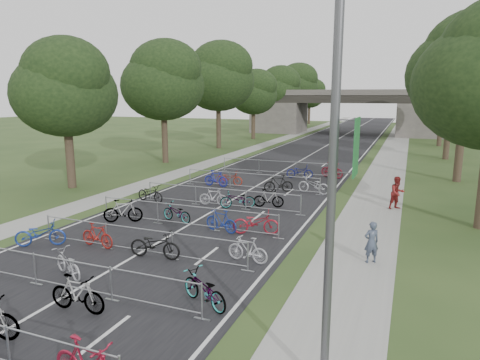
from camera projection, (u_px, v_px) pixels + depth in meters
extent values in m
cube|color=black|center=(331.00, 143.00, 55.88)|extent=(11.00, 140.00, 0.01)
cube|color=gray|center=(395.00, 146.00, 52.97)|extent=(3.00, 140.00, 0.01)
cube|color=gray|center=(276.00, 141.00, 58.61)|extent=(2.00, 140.00, 0.01)
cube|color=silver|center=(331.00, 143.00, 55.88)|extent=(0.12, 140.00, 0.00)
cube|color=#4D4945|center=(279.00, 117.00, 73.24)|extent=(8.00, 8.00, 5.00)
cube|color=#4D4945|center=(425.00, 120.00, 64.88)|extent=(8.00, 8.00, 5.00)
cube|color=black|center=(349.00, 99.00, 68.46)|extent=(30.00, 8.00, 1.20)
cube|color=#4D4945|center=(345.00, 93.00, 64.81)|extent=(30.00, 0.40, 0.90)
cube|color=#4D4945|center=(352.00, 93.00, 71.73)|extent=(30.00, 0.40, 0.90)
cylinder|color=#4C4C51|center=(331.00, 207.00, 8.35)|extent=(0.18, 0.18, 8.00)
cube|color=#1A5C29|center=(356.00, 147.00, 7.97)|extent=(0.03, 0.65, 1.10)
cylinder|color=#33261C|center=(70.00, 157.00, 28.67)|extent=(0.56, 0.56, 4.20)
ellipsoid|color=black|center=(65.00, 94.00, 27.87)|extent=(6.72, 6.72, 5.51)
sphere|color=black|center=(65.00, 73.00, 26.94)|extent=(5.38, 5.38, 5.38)
sphere|color=black|center=(66.00, 107.00, 28.68)|extent=(4.37, 4.37, 4.37)
sphere|color=black|center=(479.00, 105.00, 19.70)|extent=(4.66, 4.66, 4.66)
cylinder|color=#33261C|center=(165.00, 137.00, 39.56)|extent=(0.56, 0.56, 4.72)
ellipsoid|color=black|center=(163.00, 86.00, 38.66)|extent=(7.56, 7.56, 6.20)
sphere|color=black|center=(165.00, 68.00, 37.69)|extent=(6.05, 6.05, 6.05)
sphere|color=black|center=(162.00, 97.00, 39.48)|extent=(4.91, 4.91, 4.91)
cylinder|color=#33261C|center=(460.00, 147.00, 30.62)|extent=(0.56, 0.56, 5.11)
ellipsoid|color=black|center=(467.00, 75.00, 29.64)|extent=(8.18, 8.18, 6.70)
sphere|color=black|center=(457.00, 90.00, 30.48)|extent=(5.31, 5.31, 5.31)
cylinder|color=#33261C|center=(219.00, 126.00, 50.44)|extent=(0.56, 0.56, 5.25)
ellipsoid|color=black|center=(218.00, 81.00, 49.44)|extent=(8.40, 8.40, 6.89)
sphere|color=black|center=(221.00, 66.00, 48.44)|extent=(6.72, 6.72, 6.72)
sphere|color=black|center=(216.00, 91.00, 50.28)|extent=(5.46, 5.46, 5.46)
cylinder|color=#33261C|center=(447.00, 140.00, 41.67)|extent=(0.56, 0.56, 3.85)
ellipsoid|color=black|center=(451.00, 100.00, 40.94)|extent=(6.16, 6.16, 5.05)
sphere|color=black|center=(460.00, 87.00, 40.03)|extent=(4.93, 4.93, 4.93)
sphere|color=black|center=(444.00, 108.00, 41.73)|extent=(4.00, 4.00, 4.00)
cylinder|color=#33261C|center=(253.00, 124.00, 61.48)|extent=(0.56, 0.56, 4.20)
ellipsoid|color=black|center=(253.00, 95.00, 60.68)|extent=(6.72, 6.72, 5.51)
sphere|color=black|center=(256.00, 85.00, 59.74)|extent=(5.38, 5.38, 5.38)
sphere|color=black|center=(251.00, 101.00, 61.48)|extent=(4.37, 4.37, 4.37)
cylinder|color=#33261C|center=(440.00, 128.00, 52.54)|extent=(0.56, 0.56, 4.48)
ellipsoid|color=black|center=(444.00, 91.00, 51.69)|extent=(7.17, 7.17, 5.88)
sphere|color=black|center=(451.00, 79.00, 50.74)|extent=(5.73, 5.73, 5.73)
sphere|color=black|center=(438.00, 99.00, 52.50)|extent=(4.66, 4.66, 4.66)
cylinder|color=#33261C|center=(278.00, 118.00, 72.36)|extent=(0.56, 0.56, 4.72)
ellipsoid|color=black|center=(278.00, 90.00, 71.46)|extent=(7.56, 7.56, 6.20)
sphere|color=black|center=(281.00, 81.00, 70.49)|extent=(6.05, 6.05, 6.05)
sphere|color=black|center=(276.00, 96.00, 72.28)|extent=(4.91, 4.91, 4.91)
cylinder|color=#33261C|center=(436.00, 120.00, 63.42)|extent=(0.56, 0.56, 5.11)
ellipsoid|color=black|center=(439.00, 86.00, 62.45)|extent=(8.18, 8.18, 6.70)
sphere|color=black|center=(445.00, 74.00, 61.45)|extent=(6.54, 6.54, 6.54)
sphere|color=black|center=(434.00, 93.00, 63.28)|extent=(5.31, 5.31, 5.31)
cylinder|color=#33261C|center=(295.00, 114.00, 83.24)|extent=(0.56, 0.56, 5.25)
ellipsoid|color=black|center=(296.00, 87.00, 82.24)|extent=(8.40, 8.40, 6.89)
sphere|color=black|center=(299.00, 78.00, 81.24)|extent=(6.72, 6.72, 6.72)
sphere|color=black|center=(294.00, 93.00, 83.08)|extent=(5.46, 5.46, 5.46)
cylinder|color=#33261C|center=(432.00, 120.00, 74.47)|extent=(0.56, 0.56, 3.85)
ellipsoid|color=black|center=(434.00, 98.00, 73.74)|extent=(6.16, 6.16, 5.05)
sphere|color=black|center=(439.00, 91.00, 72.83)|extent=(4.93, 4.93, 4.93)
sphere|color=black|center=(431.00, 103.00, 74.53)|extent=(4.00, 4.00, 4.00)
cylinder|color=#33261C|center=(309.00, 114.00, 94.28)|extent=(0.56, 0.56, 4.20)
ellipsoid|color=black|center=(310.00, 95.00, 93.48)|extent=(6.72, 6.72, 5.51)
sphere|color=black|center=(312.00, 89.00, 92.54)|extent=(5.38, 5.38, 5.38)
sphere|color=black|center=(308.00, 99.00, 94.28)|extent=(4.37, 4.37, 4.37)
cylinder|color=#33261C|center=(430.00, 115.00, 85.35)|extent=(0.56, 0.56, 4.48)
ellipsoid|color=black|center=(432.00, 93.00, 84.49)|extent=(7.17, 7.17, 5.88)
sphere|color=black|center=(436.00, 86.00, 83.54)|extent=(5.73, 5.73, 5.73)
sphere|color=black|center=(429.00, 98.00, 85.31)|extent=(4.66, 4.66, 4.66)
cylinder|color=#94979B|center=(8.00, 347.00, 9.66)|extent=(0.05, 0.05, 1.10)
cylinder|color=#94979B|center=(70.00, 261.00, 13.40)|extent=(9.20, 0.04, 0.04)
cylinder|color=#94979B|center=(72.00, 287.00, 13.57)|extent=(9.20, 0.04, 0.04)
cylinder|color=#94979B|center=(35.00, 269.00, 14.05)|extent=(0.05, 0.05, 1.10)
cube|color=#94979B|center=(36.00, 284.00, 14.16)|extent=(0.50, 0.08, 0.03)
cylinder|color=#94979B|center=(111.00, 284.00, 12.94)|extent=(0.05, 0.05, 1.10)
cube|color=#94979B|center=(112.00, 300.00, 13.04)|extent=(0.50, 0.08, 0.03)
cylinder|color=#94979B|center=(202.00, 301.00, 11.83)|extent=(0.05, 0.05, 1.10)
cube|color=#94979B|center=(202.00, 319.00, 11.93)|extent=(0.50, 0.08, 0.03)
cylinder|color=#94979B|center=(138.00, 228.00, 16.68)|extent=(9.20, 0.04, 0.04)
cylinder|color=#94979B|center=(139.00, 250.00, 16.85)|extent=(9.20, 0.04, 0.04)
cylinder|color=#94979B|center=(49.00, 227.00, 18.45)|extent=(0.05, 0.05, 1.10)
cube|color=#94979B|center=(50.00, 239.00, 18.55)|extent=(0.50, 0.08, 0.03)
cylinder|color=#94979B|center=(106.00, 236.00, 17.33)|extent=(0.05, 0.05, 1.10)
cube|color=#94979B|center=(107.00, 248.00, 17.44)|extent=(0.50, 0.08, 0.03)
cylinder|color=#94979B|center=(172.00, 246.00, 16.22)|extent=(0.05, 0.05, 1.10)
cube|color=#94979B|center=(173.00, 259.00, 16.32)|extent=(0.50, 0.08, 0.03)
cylinder|color=#94979B|center=(248.00, 257.00, 15.11)|extent=(0.05, 0.05, 1.10)
cube|color=#94979B|center=(248.00, 271.00, 15.21)|extent=(0.50, 0.08, 0.03)
cylinder|color=#94979B|center=(185.00, 206.00, 20.14)|extent=(9.20, 0.04, 0.04)
cylinder|color=#94979B|center=(186.00, 223.00, 20.31)|extent=(9.20, 0.04, 0.04)
cylinder|color=#94979B|center=(106.00, 207.00, 21.91)|extent=(0.05, 0.05, 1.10)
cube|color=#94979B|center=(107.00, 217.00, 22.02)|extent=(0.50, 0.08, 0.03)
cylinder|color=#94979B|center=(158.00, 213.00, 20.80)|extent=(0.05, 0.05, 1.10)
cube|color=#94979B|center=(158.00, 223.00, 20.90)|extent=(0.50, 0.08, 0.03)
cylinder|color=#94979B|center=(215.00, 219.00, 19.68)|extent=(0.05, 0.05, 1.10)
cube|color=#94979B|center=(215.00, 230.00, 19.79)|extent=(0.50, 0.08, 0.03)
cylinder|color=#94979B|center=(279.00, 227.00, 18.57)|extent=(0.05, 0.05, 1.10)
cube|color=#94979B|center=(278.00, 238.00, 18.67)|extent=(0.50, 0.08, 0.03)
cylinder|color=#94979B|center=(220.00, 189.00, 23.79)|extent=(9.20, 0.04, 0.04)
cylinder|color=#94979B|center=(220.00, 204.00, 23.96)|extent=(9.20, 0.04, 0.04)
cylinder|color=#94979B|center=(150.00, 191.00, 25.56)|extent=(0.05, 0.05, 1.10)
cube|color=#94979B|center=(150.00, 199.00, 25.66)|extent=(0.50, 0.08, 0.03)
cylinder|color=#94979B|center=(196.00, 195.00, 24.44)|extent=(0.05, 0.05, 1.10)
cube|color=#94979B|center=(196.00, 204.00, 24.55)|extent=(0.50, 0.08, 0.03)
cylinder|color=#94979B|center=(246.00, 200.00, 23.33)|extent=(0.05, 0.05, 1.10)
cube|color=#94979B|center=(246.00, 209.00, 23.43)|extent=(0.50, 0.08, 0.03)
cylinder|color=#94979B|center=(301.00, 205.00, 22.21)|extent=(0.05, 0.05, 1.10)
cube|color=#94979B|center=(300.00, 215.00, 22.32)|extent=(0.50, 0.08, 0.03)
cylinder|color=#94979B|center=(251.00, 174.00, 28.34)|extent=(9.20, 0.04, 0.04)
cylinder|color=#94979B|center=(251.00, 187.00, 28.51)|extent=(9.20, 0.04, 0.04)
cylinder|color=#94979B|center=(190.00, 176.00, 30.11)|extent=(0.05, 0.05, 1.10)
cube|color=#94979B|center=(190.00, 184.00, 30.22)|extent=(0.50, 0.08, 0.03)
cylinder|color=#94979B|center=(230.00, 179.00, 29.00)|extent=(0.05, 0.05, 1.10)
cube|color=#94979B|center=(230.00, 187.00, 29.10)|extent=(0.50, 0.08, 0.03)
cylinder|color=#94979B|center=(273.00, 183.00, 27.88)|extent=(0.05, 0.05, 1.10)
cube|color=#94979B|center=(273.00, 191.00, 27.99)|extent=(0.50, 0.08, 0.03)
cylinder|color=#94979B|center=(320.00, 186.00, 26.77)|extent=(0.05, 0.05, 1.10)
cube|color=#94979B|center=(320.00, 195.00, 26.87)|extent=(0.50, 0.08, 0.03)
cylinder|color=#94979B|center=(277.00, 161.00, 33.81)|extent=(9.20, 0.04, 0.04)
cylinder|color=#94979B|center=(277.00, 172.00, 33.98)|extent=(9.20, 0.04, 0.04)
cylinder|color=#94979B|center=(224.00, 164.00, 35.58)|extent=(0.05, 0.05, 1.10)
cube|color=#94979B|center=(224.00, 170.00, 35.68)|extent=(0.50, 0.08, 0.03)
cylinder|color=#94979B|center=(259.00, 166.00, 34.46)|extent=(0.05, 0.05, 1.10)
cube|color=#94979B|center=(259.00, 173.00, 34.57)|extent=(0.50, 0.08, 0.03)
cylinder|color=#94979B|center=(296.00, 169.00, 33.35)|extent=(0.05, 0.05, 1.10)
cube|color=#94979B|center=(296.00, 175.00, 33.45)|extent=(0.50, 0.08, 0.03)
cylinder|color=#94979B|center=(336.00, 171.00, 32.24)|extent=(0.05, 0.05, 1.10)
cube|color=#94979B|center=(335.00, 178.00, 32.34)|extent=(0.50, 0.08, 0.03)
imported|color=#A1A1A8|center=(68.00, 264.00, 14.66)|extent=(1.91, 1.31, 0.95)
imported|color=#94979B|center=(77.00, 294.00, 12.25)|extent=(1.87, 0.58, 1.11)
imported|color=#94979B|center=(204.00, 289.00, 12.62)|extent=(2.07, 1.49, 1.04)
imported|color=navy|center=(40.00, 234.00, 17.67)|extent=(2.09, 1.64, 1.06)
imported|color=maroon|center=(97.00, 236.00, 17.52)|extent=(1.74, 0.68, 1.02)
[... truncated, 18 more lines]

